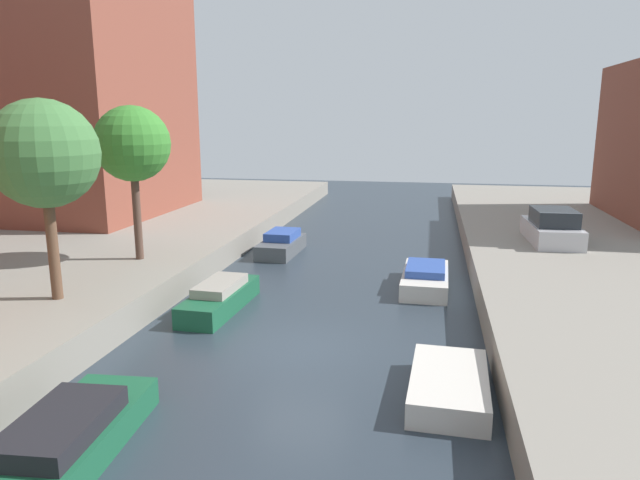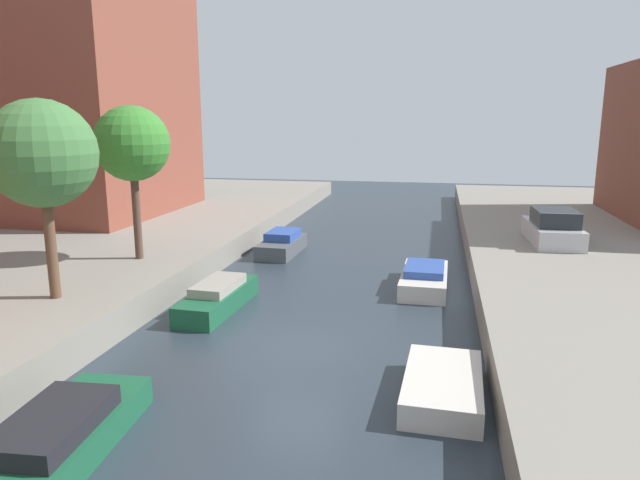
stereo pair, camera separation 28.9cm
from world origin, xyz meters
name	(u,v)px [view 1 (the left image)]	position (x,y,z in m)	size (l,w,h in m)	color
ground_plane	(301,348)	(0.00, 0.00, 0.00)	(84.00, 84.00, 0.00)	#28333D
street_tree_3	(44,155)	(-7.30, -0.06, 5.19)	(3.05, 3.05, 5.74)	brown
street_tree_4	(132,145)	(-7.30, 4.84, 5.24)	(2.73, 2.73, 5.64)	brown
parked_car	(552,228)	(8.46, 10.87, 1.61)	(1.98, 4.11, 1.46)	#B7B7BC
moored_boat_left_2	(67,440)	(-3.05, -5.95, 0.41)	(1.99, 4.67, 0.97)	#195638
moored_boat_left_3	(220,298)	(-3.31, 2.63, 0.42)	(1.46, 4.20, 0.96)	#195638
moored_boat_left_4	(282,244)	(-3.35, 10.73, 0.44)	(1.61, 3.60, 1.05)	#4C5156
moored_boat_right_2	(449,386)	(3.92, -2.15, 0.29)	(1.82, 3.28, 0.58)	beige
moored_boat_right_3	(425,278)	(3.28, 6.40, 0.39)	(1.72, 3.99, 0.89)	beige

